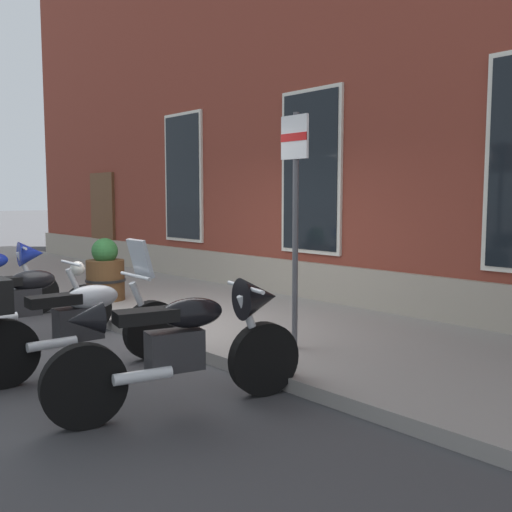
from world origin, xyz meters
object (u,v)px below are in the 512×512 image
at_px(motorcycle_black_naked, 27,304).
at_px(motorcycle_black_sport, 191,340).
at_px(parking_sign, 295,198).
at_px(motorcycle_silver_touring, 71,320).
at_px(barrel_planter, 105,274).

distance_m(motorcycle_black_naked, motorcycle_black_sport, 3.04).
distance_m(motorcycle_black_naked, parking_sign, 3.41).
distance_m(motorcycle_black_naked, motorcycle_silver_touring, 1.53).
relative_size(motorcycle_silver_touring, parking_sign, 0.87).
height_order(motorcycle_black_sport, parking_sign, parking_sign).
bearing_deg(parking_sign, motorcycle_black_naked, -145.23).
xyz_separation_m(motorcycle_black_sport, parking_sign, (-0.42, 1.63, 1.14)).
relative_size(motorcycle_black_naked, parking_sign, 0.87).
distance_m(motorcycle_black_naked, barrel_planter, 2.17).
bearing_deg(motorcycle_black_naked, motorcycle_silver_touring, -5.25).
height_order(motorcycle_silver_touring, motorcycle_black_sport, motorcycle_silver_touring).
bearing_deg(parking_sign, barrel_planter, -178.49).
xyz_separation_m(motorcycle_black_naked, parking_sign, (2.61, 1.81, 1.24)).
distance_m(motorcycle_silver_touring, barrel_planter, 3.41).
xyz_separation_m(motorcycle_black_naked, barrel_planter, (-1.34, 1.71, 0.07)).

